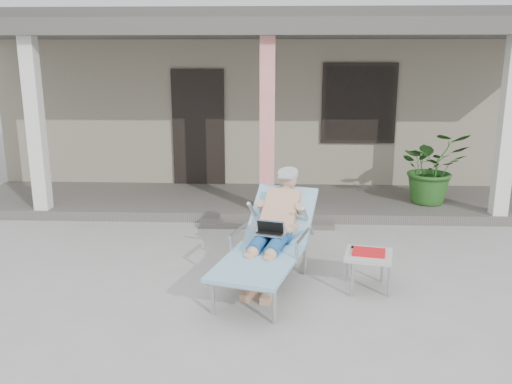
{
  "coord_description": "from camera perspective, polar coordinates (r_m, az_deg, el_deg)",
  "views": [
    {
      "loc": [
        0.18,
        -5.87,
        2.49
      ],
      "look_at": [
        -0.1,
        0.6,
        0.85
      ],
      "focal_mm": 38.0,
      "sensor_mm": 36.0,
      "label": 1
    }
  ],
  "objects": [
    {
      "name": "ground",
      "position": [
        6.37,
        0.66,
        -8.77
      ],
      "size": [
        60.0,
        60.0,
        0.0
      ],
      "primitive_type": "plane",
      "color": "#9E9E99",
      "rests_on": "ground"
    },
    {
      "name": "porch_deck",
      "position": [
        9.19,
        1.26,
        -1.02
      ],
      "size": [
        10.0,
        2.0,
        0.15
      ],
      "primitive_type": "cube",
      "color": "#605B56",
      "rests_on": "ground"
    },
    {
      "name": "house",
      "position": [
        12.39,
        1.67,
        10.39
      ],
      "size": [
        10.4,
        5.4,
        3.3
      ],
      "color": "gray",
      "rests_on": "ground"
    },
    {
      "name": "porch_step",
      "position": [
        8.1,
        1.08,
        -3.42
      ],
      "size": [
        2.0,
        0.3,
        0.07
      ],
      "primitive_type": "cube",
      "color": "#605B56",
      "rests_on": "ground"
    },
    {
      "name": "side_table",
      "position": [
        6.02,
        11.76,
        -6.7
      ],
      "size": [
        0.58,
        0.58,
        0.44
      ],
      "rotation": [
        0.0,
        0.0,
        -0.21
      ],
      "color": "#B8B9B3",
      "rests_on": "ground"
    },
    {
      "name": "lounger",
      "position": [
        5.96,
        1.65,
        -2.48
      ],
      "size": [
        1.21,
        2.01,
        1.27
      ],
      "rotation": [
        0.0,
        0.0,
        -0.27
      ],
      "color": "#B7B7BC",
      "rests_on": "ground"
    },
    {
      "name": "potted_palm",
      "position": [
        9.16,
        18.06,
        2.5
      ],
      "size": [
        1.12,
        0.99,
        1.18
      ],
      "primitive_type": "imported",
      "rotation": [
        0.0,
        0.0,
        0.07
      ],
      "color": "#26591E",
      "rests_on": "porch_deck"
    },
    {
      "name": "porch_overhang",
      "position": [
        8.82,
        1.36,
        16.15
      ],
      "size": [
        10.0,
        2.3,
        2.85
      ],
      "color": "silver",
      "rests_on": "porch_deck"
    }
  ]
}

